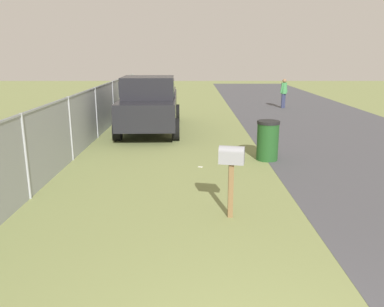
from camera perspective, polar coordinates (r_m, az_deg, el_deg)
mailbox at (r=6.86m, az=5.84°, el=-1.15°), size 0.29×0.48×1.33m
pickup_truck at (r=14.81m, az=-6.26°, el=7.52°), size 5.66×2.38×2.09m
trash_bin at (r=10.95m, az=11.09°, el=1.91°), size 0.62×0.62×1.11m
pedestrian at (r=21.73m, az=13.38°, el=8.91°), size 0.35×0.47×1.57m
fence_section at (r=12.54m, az=-15.54°, el=5.12°), size 20.83×0.07×1.77m
litter_wrapper_by_mailbox at (r=10.18m, az=1.25°, el=-1.97°), size 0.12×0.14×0.01m
litter_can_far_scatter at (r=11.30m, az=5.92°, el=-0.23°), size 0.13×0.08×0.07m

